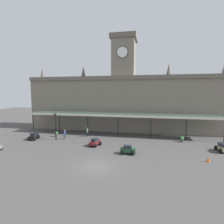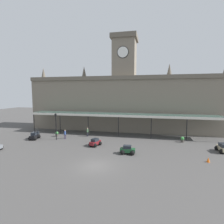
% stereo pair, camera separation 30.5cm
% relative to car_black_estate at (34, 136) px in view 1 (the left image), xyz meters
% --- Properties ---
extents(ground_plane, '(140.00, 140.00, 0.00)m').
position_rel_car_black_estate_xyz_m(ground_plane, '(14.49, -8.95, -0.56)').
color(ground_plane, '#4A4846').
extents(station_building, '(42.37, 7.01, 20.71)m').
position_rel_car_black_estate_xyz_m(station_building, '(14.49, 12.14, 6.03)').
color(station_building, slate).
rests_on(station_building, ground).
extents(entrance_canopy, '(36.71, 3.26, 4.31)m').
position_rel_car_black_estate_xyz_m(entrance_canopy, '(14.49, 6.41, 3.59)').
color(entrance_canopy, '#38564C').
rests_on(entrance_canopy, ground).
extents(car_black_estate, '(1.79, 2.37, 1.27)m').
position_rel_car_black_estate_xyz_m(car_black_estate, '(0.00, 0.00, 0.00)').
color(car_black_estate, black).
rests_on(car_black_estate, ground).
extents(car_maroon_sedan, '(1.90, 2.22, 1.19)m').
position_rel_car_black_estate_xyz_m(car_maroon_sedan, '(12.01, -1.52, -0.06)').
color(car_maroon_sedan, maroon).
rests_on(car_maroon_sedan, ground).
extents(car_green_sedan, '(2.09, 1.58, 1.19)m').
position_rel_car_black_estate_xyz_m(car_green_sedan, '(17.53, -4.11, -0.06)').
color(car_green_sedan, '#1E512D').
rests_on(car_green_sedan, ground).
extents(car_beige_estate, '(1.66, 2.32, 1.27)m').
position_rel_car_black_estate_xyz_m(car_beige_estate, '(30.57, -0.40, 0.00)').
color(car_beige_estate, tan).
rests_on(car_beige_estate, ground).
extents(pedestrian_near_entrance, '(0.34, 0.34, 1.67)m').
position_rel_car_black_estate_xyz_m(pedestrian_near_entrance, '(5.31, 1.38, 0.34)').
color(pedestrian_near_entrance, '#3F384C').
rests_on(pedestrian_near_entrance, ground).
extents(pedestrian_crossing_forecourt, '(0.34, 0.37, 1.67)m').
position_rel_car_black_estate_xyz_m(pedestrian_crossing_forecourt, '(8.63, 4.09, 0.34)').
color(pedestrian_crossing_forecourt, black).
rests_on(pedestrian_crossing_forecourt, ground).
extents(victorian_lamppost, '(0.30, 0.30, 4.80)m').
position_rel_car_black_estate_xyz_m(victorian_lamppost, '(4.05, 0.54, 2.43)').
color(victorian_lamppost, black).
rests_on(victorian_lamppost, ground).
extents(traffic_cone, '(0.40, 0.40, 0.58)m').
position_rel_car_black_estate_xyz_m(traffic_cone, '(27.48, -4.88, -0.27)').
color(traffic_cone, orange).
rests_on(traffic_cone, ground).
extents(planter_forecourt_centre, '(0.60, 0.60, 0.96)m').
position_rel_car_black_estate_xyz_m(planter_forecourt_centre, '(2.88, 2.73, -0.07)').
color(planter_forecourt_centre, '#47423D').
rests_on(planter_forecourt_centre, ground).
extents(planter_by_canopy, '(0.60, 0.60, 0.96)m').
position_rel_car_black_estate_xyz_m(planter_by_canopy, '(25.82, 3.76, -0.07)').
color(planter_by_canopy, '#47423D').
rests_on(planter_by_canopy, ground).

